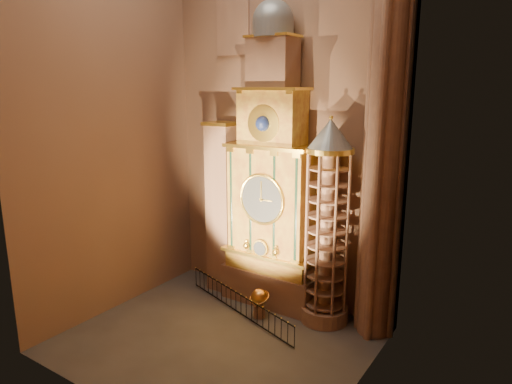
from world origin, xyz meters
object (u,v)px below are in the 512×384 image
Objects in this scene: stair_turret at (327,225)px; astronomical_clock at (271,189)px; iron_railing at (238,303)px; celestial_globe at (259,301)px; portrait_tower at (223,207)px.

astronomical_clock is at bearing 175.70° from stair_turret.
iron_railing is at bearing -154.85° from stair_turret.
iron_railing is (-0.69, -2.23, -6.05)m from astronomical_clock.
astronomical_clock is 1.95× the size of iron_railing.
stair_turret is 1.26× the size of iron_railing.
iron_railing is at bearing -164.64° from celestial_globe.
stair_turret is (6.90, -0.28, 0.12)m from portrait_tower.
astronomical_clock is 1.55× the size of stair_turret.
astronomical_clock reaches higher than portrait_tower.
portrait_tower is at bearing 179.71° from astronomical_clock.
astronomical_clock is at bearing 72.74° from iron_railing.
celestial_globe is (0.46, -1.92, -5.71)m from astronomical_clock.
iron_railing is at bearing -107.26° from astronomical_clock.
astronomical_clock is at bearing 103.46° from celestial_globe.
celestial_globe is (-3.04, -1.65, -4.30)m from stair_turret.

